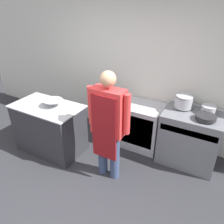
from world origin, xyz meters
The scene contains 10 objects.
ground_plane centered at (0.00, 0.00, 0.00)m, with size 14.00×14.00×0.00m, color #2D2D33.
wall_back centered at (0.00, 2.21, 1.35)m, with size 8.00×0.05×2.70m.
prep_counter centered at (-1.03, 0.94, 0.44)m, with size 1.19×0.69×0.88m.
stove centered at (1.18, 1.81, 0.45)m, with size 0.90×0.65×0.91m.
fridge_unit centered at (0.33, 1.86, 0.40)m, with size 0.71×0.60×0.81m.
person_cook centered at (0.20, 0.87, 0.96)m, with size 0.65×0.24×1.68m.
mixing_bowl centered at (-0.92, 1.00, 0.93)m, with size 0.32×0.32×0.11m.
stock_pot centered at (0.98, 1.93, 1.02)m, with size 0.28×0.28×0.22m.
saute_pan centered at (1.36, 1.70, 0.94)m, with size 0.29×0.29×0.06m.
sauce_pot centered at (1.36, 1.93, 0.97)m, with size 0.21×0.21×0.11m.
Camera 1 is at (1.51, -1.37, 2.49)m, focal length 35.00 mm.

